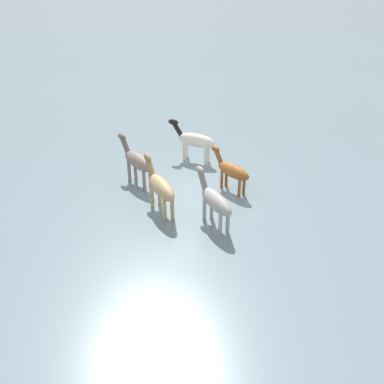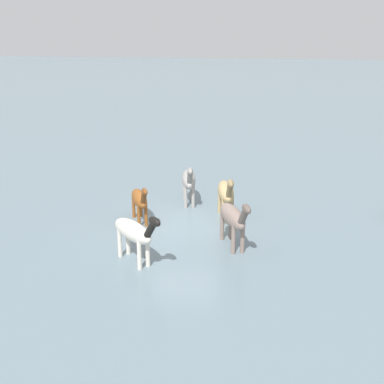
# 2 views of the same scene
# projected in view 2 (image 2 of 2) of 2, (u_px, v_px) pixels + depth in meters

# --- Properties ---
(ground_plane) EXTENTS (186.92, 186.92, 0.00)m
(ground_plane) POSITION_uv_depth(u_px,v_px,m) (183.00, 227.00, 18.33)
(ground_plane) COLOR slate
(horse_pinto_flank) EXTENTS (2.45, 0.92, 1.89)m
(horse_pinto_flank) POSITION_uv_depth(u_px,v_px,m) (189.00, 180.00, 20.35)
(horse_pinto_flank) COLOR #9E9993
(horse_pinto_flank) RESTS_ON ground_plane
(horse_gray_outer) EXTENTS (2.09, 1.22, 1.68)m
(horse_gray_outer) POSITION_uv_depth(u_px,v_px,m) (140.00, 199.00, 18.45)
(horse_gray_outer) COLOR brown
(horse_gray_outer) RESTS_ON ground_plane
(horse_chestnut_trailing) EXTENTS (1.92, 2.04, 1.89)m
(horse_chestnut_trailing) POSITION_uv_depth(u_px,v_px,m) (134.00, 232.00, 15.28)
(horse_chestnut_trailing) COLOR silver
(horse_chestnut_trailing) RESTS_ON ground_plane
(horse_dun_straggler) EXTENTS (2.45, 1.33, 1.94)m
(horse_dun_straggler) POSITION_uv_depth(u_px,v_px,m) (233.00, 217.00, 16.34)
(horse_dun_straggler) COLOR gray
(horse_dun_straggler) RESTS_ON ground_plane
(horse_dark_mare) EXTENTS (2.54, 0.96, 1.96)m
(horse_dark_mare) POSITION_uv_depth(u_px,v_px,m) (226.00, 193.00, 18.71)
(horse_dark_mare) COLOR tan
(horse_dark_mare) RESTS_ON ground_plane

